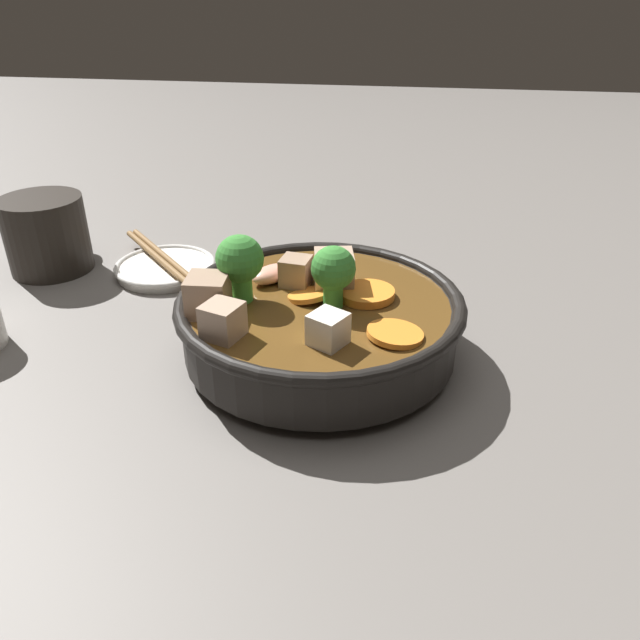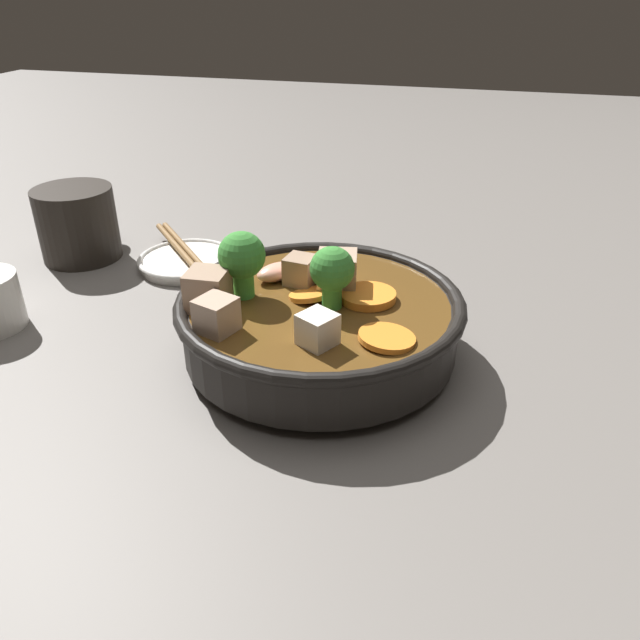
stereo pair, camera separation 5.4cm
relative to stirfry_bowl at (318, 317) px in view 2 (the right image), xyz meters
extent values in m
plane|color=slate|center=(0.00, 0.00, -0.04)|extent=(3.00, 3.00, 0.00)
cylinder|color=black|center=(0.00, 0.00, -0.04)|extent=(0.13, 0.13, 0.01)
cylinder|color=black|center=(0.00, 0.00, -0.01)|extent=(0.24, 0.24, 0.05)
torus|color=black|center=(0.00, 0.00, 0.01)|extent=(0.25, 0.25, 0.01)
cylinder|color=brown|center=(0.00, 0.00, 0.00)|extent=(0.22, 0.22, 0.02)
cylinder|color=orange|center=(0.01, 0.01, 0.02)|extent=(0.05, 0.05, 0.01)
cylinder|color=orange|center=(0.01, -0.04, 0.02)|extent=(0.07, 0.07, 0.01)
cylinder|color=orange|center=(-0.05, -0.07, 0.02)|extent=(0.06, 0.06, 0.01)
cylinder|color=green|center=(-0.01, -0.01, 0.03)|extent=(0.02, 0.02, 0.02)
sphere|color=#388433|center=(-0.01, -0.01, 0.05)|extent=(0.04, 0.04, 0.04)
cylinder|color=green|center=(-0.01, 0.06, 0.03)|extent=(0.02, 0.02, 0.02)
sphere|color=#388433|center=(-0.01, 0.06, 0.05)|extent=(0.04, 0.04, 0.04)
cube|color=silver|center=(-0.07, -0.02, 0.03)|extent=(0.03, 0.03, 0.02)
cube|color=tan|center=(-0.07, 0.06, 0.03)|extent=(0.03, 0.03, 0.03)
cube|color=#9E7F66|center=(-0.03, 0.08, 0.03)|extent=(0.03, 0.03, 0.03)
cube|color=#9E7F66|center=(0.03, 0.02, 0.03)|extent=(0.03, 0.03, 0.03)
cube|color=tan|center=(0.03, -0.01, 0.03)|extent=(0.04, 0.04, 0.03)
ellipsoid|color=#EA9E84|center=(0.03, 0.05, 0.02)|extent=(0.05, 0.04, 0.01)
cylinder|color=white|center=(0.15, 0.20, -0.04)|extent=(0.11, 0.11, 0.01)
torus|color=white|center=(0.15, 0.20, -0.03)|extent=(0.11, 0.11, 0.01)
cylinder|color=black|center=(0.14, 0.33, 0.00)|extent=(0.09, 0.09, 0.08)
torus|color=black|center=(0.18, 0.33, 0.01)|extent=(0.05, 0.01, 0.05)
cylinder|color=olive|center=(0.15, 0.20, -0.02)|extent=(0.15, 0.15, 0.01)
cylinder|color=olive|center=(0.14, 0.20, -0.02)|extent=(0.15, 0.15, 0.01)
camera|label=1|loc=(-0.46, -0.07, 0.26)|focal=35.00mm
camera|label=2|loc=(-0.45, -0.13, 0.26)|focal=35.00mm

